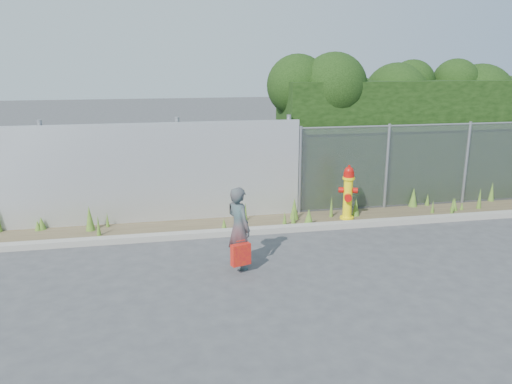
% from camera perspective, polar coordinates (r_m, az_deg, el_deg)
% --- Properties ---
extents(ground, '(80.00, 80.00, 0.00)m').
position_cam_1_polar(ground, '(8.82, 3.73, -8.51)').
color(ground, '#3C3D3F').
rests_on(ground, ground).
extents(curb, '(16.00, 0.22, 0.12)m').
position_cam_1_polar(curb, '(10.43, 1.19, -4.36)').
color(curb, gray).
rests_on(curb, ground).
extents(weed_strip, '(16.00, 1.27, 0.55)m').
position_cam_1_polar(weed_strip, '(11.06, 0.50, -2.92)').
color(weed_strip, '#4C402B').
rests_on(weed_strip, ground).
extents(corrugated_fence, '(8.50, 0.21, 2.30)m').
position_cam_1_polar(corrugated_fence, '(11.14, -16.72, 1.84)').
color(corrugated_fence, silver).
rests_on(corrugated_fence, ground).
extents(chainlink_fence, '(6.50, 0.07, 2.05)m').
position_cam_1_polar(chainlink_fence, '(12.79, 18.96, 2.96)').
color(chainlink_fence, gray).
rests_on(chainlink_fence, ground).
extents(hedge, '(7.66, 2.01, 3.69)m').
position_cam_1_polar(hedge, '(13.57, 17.26, 7.89)').
color(hedge, black).
rests_on(hedge, ground).
extents(fire_hydrant, '(0.42, 0.37, 1.25)m').
position_cam_1_polar(fire_hydrant, '(11.30, 10.48, -0.18)').
color(fire_hydrant, yellow).
rests_on(fire_hydrant, ground).
extents(woman, '(0.53, 0.62, 1.44)m').
position_cam_1_polar(woman, '(8.54, -1.95, -4.12)').
color(woman, '#106668').
rests_on(woman, ground).
extents(red_tote_bag, '(0.33, 0.12, 0.44)m').
position_cam_1_polar(red_tote_bag, '(8.39, -1.76, -7.15)').
color(red_tote_bag, '#A70919').
extents(black_shoulder_bag, '(0.23, 0.09, 0.17)m').
position_cam_1_polar(black_shoulder_bag, '(8.67, -2.28, -1.93)').
color(black_shoulder_bag, black).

